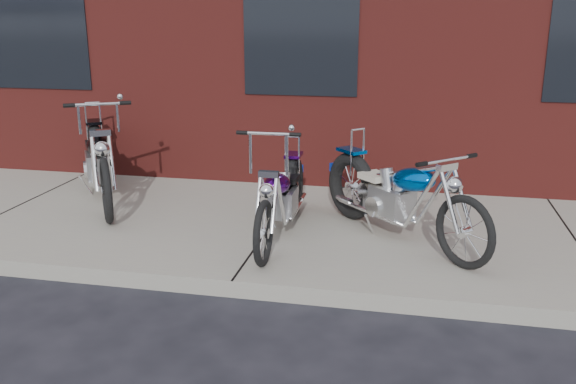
# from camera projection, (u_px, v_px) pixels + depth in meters

# --- Properties ---
(ground) EXTENTS (120.00, 120.00, 0.00)m
(ground) POSITION_uv_depth(u_px,v_px,m) (232.00, 298.00, 5.04)
(ground) COLOR black
(ground) RESTS_ON ground
(sidewalk) EXTENTS (22.00, 3.00, 0.15)m
(sidewalk) POSITION_uv_depth(u_px,v_px,m) (273.00, 229.00, 6.43)
(sidewalk) COLOR gray
(sidewalk) RESTS_ON ground
(chopper_purple) EXTENTS (0.50, 2.03, 1.14)m
(chopper_purple) POSITION_uv_depth(u_px,v_px,m) (281.00, 200.00, 5.95)
(chopper_purple) COLOR black
(chopper_purple) RESTS_ON sidewalk
(chopper_blue) EXTENTS (1.64, 1.70, 0.98)m
(chopper_blue) POSITION_uv_depth(u_px,v_px,m) (398.00, 199.00, 5.85)
(chopper_blue) COLOR black
(chopper_blue) RESTS_ON sidewalk
(chopper_third) EXTENTS (1.38, 2.12, 1.23)m
(chopper_third) POSITION_uv_depth(u_px,v_px,m) (100.00, 163.00, 7.11)
(chopper_third) COLOR black
(chopper_third) RESTS_ON sidewalk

